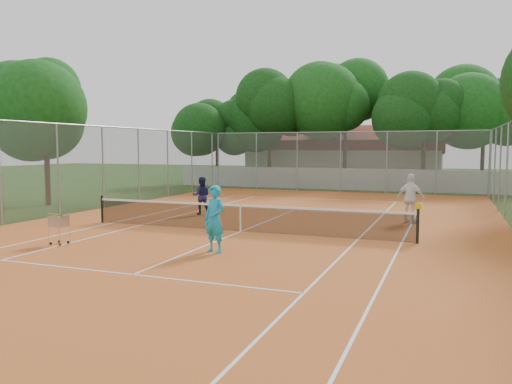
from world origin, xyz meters
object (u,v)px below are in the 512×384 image
(clubhouse, at_px, (346,156))
(player_far_right, at_px, (411,198))
(player_near, at_px, (215,219))
(tennis_net, at_px, (241,218))
(player_far_left, at_px, (201,196))
(ball_hopper, at_px, (59,229))

(clubhouse, relative_size, player_far_right, 8.45)
(player_near, bearing_deg, tennis_net, 117.11)
(clubhouse, bearing_deg, player_near, -85.27)
(clubhouse, relative_size, player_near, 8.62)
(tennis_net, xyz_separation_m, clubhouse, (-2.00, 29.00, 1.69))
(player_far_left, relative_size, ball_hopper, 1.71)
(player_near, bearing_deg, ball_hopper, -156.14)
(clubhouse, height_order, player_far_left, clubhouse)
(player_far_left, xyz_separation_m, ball_hopper, (-0.84, -7.75, -0.34))
(player_far_right, bearing_deg, tennis_net, 56.35)
(player_near, xyz_separation_m, ball_hopper, (-4.93, -0.69, -0.46))
(player_far_right, bearing_deg, player_near, 76.65)
(tennis_net, height_order, player_near, player_near)
(tennis_net, distance_m, ball_hopper, 5.94)
(ball_hopper, bearing_deg, player_far_right, 17.39)
(clubhouse, bearing_deg, player_far_right, -73.30)
(tennis_net, height_order, ball_hopper, tennis_net)
(clubhouse, height_order, player_near, clubhouse)
(clubhouse, xyz_separation_m, player_far_left, (-1.41, -25.40, -1.35))
(tennis_net, bearing_deg, player_far_right, 38.22)
(player_near, xyz_separation_m, player_far_right, (4.73, 7.73, 0.02))
(clubhouse, xyz_separation_m, player_far_right, (7.42, -24.73, -1.21))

